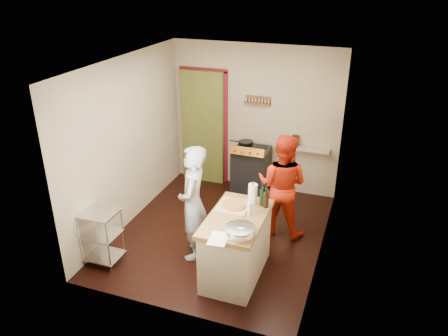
{
  "coord_description": "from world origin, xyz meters",
  "views": [
    {
      "loc": [
        1.96,
        -5.32,
        3.73
      ],
      "look_at": [
        0.05,
        0.0,
        1.12
      ],
      "focal_mm": 35.0,
      "sensor_mm": 36.0,
      "label": 1
    }
  ],
  "objects": [
    {
      "name": "left_wall",
      "position": [
        -1.5,
        0.0,
        1.3
      ],
      "size": [
        0.04,
        3.5,
        2.6
      ],
      "primitive_type": "cube",
      "color": "tan",
      "rests_on": "ground"
    },
    {
      "name": "stove",
      "position": [
        0.05,
        1.42,
        0.45
      ],
      "size": [
        0.6,
        0.63,
        1.0
      ],
      "color": "black",
      "rests_on": "ground"
    },
    {
      "name": "person_stripe",
      "position": [
        -0.18,
        -0.61,
        0.82
      ],
      "size": [
        0.52,
        0.67,
        1.64
      ],
      "primitive_type": "imported",
      "rotation": [
        0.0,
        0.0,
        -1.34
      ],
      "color": "#AAAAAF",
      "rests_on": "ground"
    },
    {
      "name": "floor",
      "position": [
        0.0,
        0.0,
        0.0
      ],
      "size": [
        3.5,
        3.5,
        0.0
      ],
      "primitive_type": "plane",
      "color": "black",
      "rests_on": "ground"
    },
    {
      "name": "ceiling",
      "position": [
        0.0,
        0.0,
        2.61
      ],
      "size": [
        3.0,
        3.5,
        0.02
      ],
      "primitive_type": "cube",
      "color": "white",
      "rests_on": "back_wall"
    },
    {
      "name": "island",
      "position": [
        0.52,
        -0.84,
        0.47
      ],
      "size": [
        0.69,
        1.28,
        1.2
      ],
      "color": "beige",
      "rests_on": "ground"
    },
    {
      "name": "person_red",
      "position": [
        0.83,
        0.38,
        0.79
      ],
      "size": [
        0.82,
        0.67,
        1.59
      ],
      "primitive_type": "imported",
      "rotation": [
        0.0,
        0.0,
        3.05
      ],
      "color": "#B5210C",
      "rests_on": "ground"
    },
    {
      "name": "back_wall",
      "position": [
        -0.64,
        1.78,
        1.13
      ],
      "size": [
        3.0,
        0.44,
        2.6
      ],
      "color": "tan",
      "rests_on": "ground"
    },
    {
      "name": "right_wall",
      "position": [
        1.5,
        0.0,
        1.3
      ],
      "size": [
        0.04,
        3.5,
        2.6
      ],
      "primitive_type": "cube",
      "color": "tan",
      "rests_on": "ground"
    },
    {
      "name": "wire_shelving",
      "position": [
        -1.28,
        -1.2,
        0.44
      ],
      "size": [
        0.48,
        0.4,
        0.8
      ],
      "color": "silver",
      "rests_on": "ground"
    }
  ]
}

